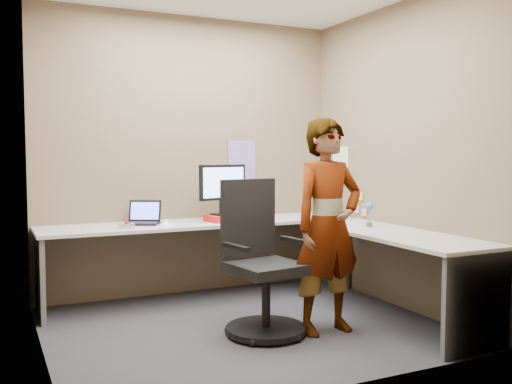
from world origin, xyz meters
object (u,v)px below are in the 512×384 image
monitor (223,185)px  person (328,226)px  desk (272,243)px  office_chair (261,272)px

monitor → person: bearing=-87.5°
monitor → person: 1.38m
desk → person: bearing=-83.4°
office_chair → person: 0.62m
desk → person: (0.09, -0.76, 0.23)m
office_chair → monitor: bearing=73.5°
desk → office_chair: (-0.39, -0.57, -0.12)m
monitor → office_chair: size_ratio=0.43×
desk → monitor: size_ratio=6.01×
office_chair → desk: bearing=46.7°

